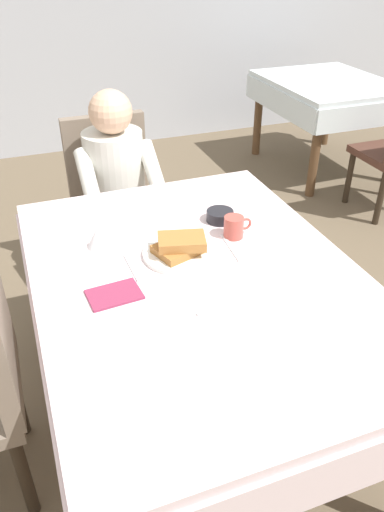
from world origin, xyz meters
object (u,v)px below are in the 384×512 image
(syrup_pitcher, at_px, (97,238))
(spoon_near_edge, at_px, (218,307))
(diner_person, at_px, (117,180))
(cup_coffee, at_px, (234,227))
(dining_table_main, at_px, (198,294))
(breakfast_stack, at_px, (180,245))
(fork_left_of_plate, at_px, (132,268))
(chair_diner, at_px, (113,193))
(background_table_far, at_px, (327,95))
(plate_breakfast, at_px, (181,253))
(knife_right_of_plate, at_px, (231,247))
(bowl_butter, at_px, (220,216))

(syrup_pitcher, distance_m, spoon_near_edge, 0.57)
(diner_person, bearing_deg, cup_coffee, 108.11)
(dining_table_main, distance_m, breakfast_stack, 0.19)
(dining_table_main, xyz_separation_m, fork_left_of_plate, (-0.21, 0.11, 0.09))
(chair_diner, relative_size, syrup_pitcher, 11.63)
(chair_diner, distance_m, diner_person, 0.21)
(fork_left_of_plate, height_order, background_table_far, fork_left_of_plate)
(syrup_pitcher, bearing_deg, diner_person, 71.72)
(plate_breakfast, relative_size, spoon_near_edge, 1.87)
(chair_diner, distance_m, syrup_pitcher, 0.94)
(fork_left_of_plate, distance_m, knife_right_of_plate, 0.38)
(dining_table_main, height_order, syrup_pitcher, syrup_pitcher)
(plate_breakfast, height_order, cup_coffee, cup_coffee)
(chair_diner, relative_size, plate_breakfast, 3.32)
(dining_table_main, xyz_separation_m, knife_right_of_plate, (0.17, 0.11, 0.09))
(bowl_butter, bearing_deg, fork_left_of_plate, -153.77)
(breakfast_stack, distance_m, fork_left_of_plate, 0.19)
(cup_coffee, height_order, syrup_pitcher, cup_coffee)
(plate_breakfast, distance_m, syrup_pitcher, 0.32)
(spoon_near_edge, bearing_deg, plate_breakfast, 84.06)
(plate_breakfast, distance_m, breakfast_stack, 0.04)
(chair_diner, bearing_deg, background_table_far, -153.88)
(breakfast_stack, relative_size, knife_right_of_plate, 1.02)
(dining_table_main, relative_size, bowl_butter, 13.85)
(dining_table_main, bearing_deg, plate_breakfast, 96.56)
(syrup_pitcher, height_order, background_table_far, syrup_pitcher)
(breakfast_stack, height_order, bowl_butter, breakfast_stack)
(diner_person, xyz_separation_m, cup_coffee, (0.27, -0.83, 0.11))
(diner_person, bearing_deg, plate_breakfast, 92.33)
(chair_diner, distance_m, bowl_butter, 0.92)
(syrup_pitcher, bearing_deg, bowl_butter, 3.16)
(cup_coffee, relative_size, background_table_far, 0.10)
(cup_coffee, relative_size, syrup_pitcher, 1.41)
(knife_right_of_plate, bearing_deg, dining_table_main, 127.20)
(knife_right_of_plate, height_order, spoon_near_edge, same)
(breakfast_stack, xyz_separation_m, cup_coffee, (0.24, 0.06, -0.00))
(chair_diner, relative_size, diner_person, 0.83)
(knife_right_of_plate, bearing_deg, plate_breakfast, 88.42)
(syrup_pitcher, bearing_deg, plate_breakfast, -30.45)
(knife_right_of_plate, bearing_deg, spoon_near_edge, 153.60)
(syrup_pitcher, height_order, fork_left_of_plate, syrup_pitcher)
(background_table_far, bearing_deg, cup_coffee, -131.48)
(chair_diner, height_order, plate_breakfast, chair_diner)
(diner_person, height_order, syrup_pitcher, diner_person)
(diner_person, height_order, knife_right_of_plate, diner_person)
(dining_table_main, relative_size, spoon_near_edge, 10.16)
(chair_diner, distance_m, plate_breakfast, 1.06)
(dining_table_main, bearing_deg, knife_right_of_plate, 32.77)
(syrup_pitcher, distance_m, background_table_far, 2.93)
(plate_breakfast, relative_size, knife_right_of_plate, 1.40)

